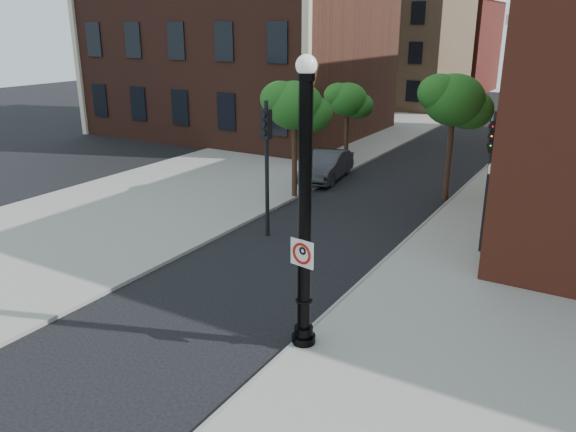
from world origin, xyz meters
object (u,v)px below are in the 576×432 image
Objects in this scene: parked_car at (327,165)px; traffic_signal_left at (266,147)px; traffic_signal_right at (491,160)px; lamppost at (305,224)px; no_parking_sign at (302,253)px.

traffic_signal_left is at bearing -85.94° from parked_car.
traffic_signal_left reaches higher than parked_car.
lamppost is at bearing -124.28° from traffic_signal_right.
lamppost is at bearing -73.00° from parked_car.
no_parking_sign is at bearing -73.16° from parked_car.
no_parking_sign is at bearing -50.03° from traffic_signal_left.
traffic_signal_left is (-4.85, 5.95, 0.18)m from lamppost.
lamppost is at bearing -49.41° from traffic_signal_left.
parked_car is 0.91× the size of traffic_signal_right.
lamppost is 7.68m from traffic_signal_left.
traffic_signal_left is (-4.88, 6.12, 0.82)m from no_parking_sign.
lamppost is 8.43m from traffic_signal_right.
no_parking_sign is at bearing -123.77° from traffic_signal_right.
parked_car is at bearing 103.38° from traffic_signal_left.
lamppost reaches higher than parked_car.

